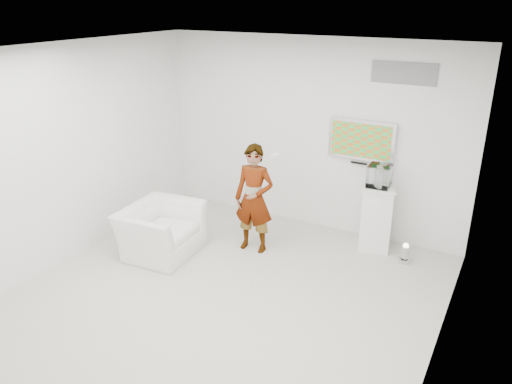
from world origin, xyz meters
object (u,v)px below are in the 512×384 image
(pedestal, at_px, (376,217))
(person, at_px, (254,199))
(armchair, at_px, (161,230))
(floor_uplight, at_px, (405,253))
(tv, at_px, (362,140))

(pedestal, bearing_deg, person, -149.90)
(armchair, relative_size, floor_uplight, 3.92)
(person, bearing_deg, armchair, -152.12)
(tv, xyz_separation_m, pedestal, (0.39, -0.30, -1.06))
(armchair, bearing_deg, person, -60.28)
(pedestal, distance_m, floor_uplight, 0.67)
(tv, bearing_deg, pedestal, -37.33)
(armchair, distance_m, floor_uplight, 3.52)
(pedestal, relative_size, floor_uplight, 3.51)
(floor_uplight, bearing_deg, armchair, -155.78)
(tv, bearing_deg, floor_uplight, -29.60)
(pedestal, bearing_deg, floor_uplight, -22.91)
(person, distance_m, floor_uplight, 2.28)
(person, relative_size, armchair, 1.46)
(tv, relative_size, person, 0.62)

